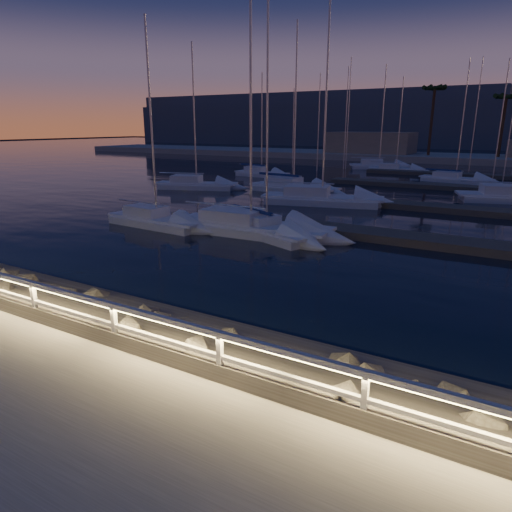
% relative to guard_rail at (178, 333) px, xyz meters
% --- Properties ---
extents(ground, '(400.00, 400.00, 0.00)m').
position_rel_guard_rail_xyz_m(ground, '(0.07, 0.00, -0.77)').
color(ground, '#AAA39A').
rests_on(ground, ground).
extents(harbor_water, '(400.00, 440.00, 0.60)m').
position_rel_guard_rail_xyz_m(harbor_water, '(0.07, 31.22, -1.74)').
color(harbor_water, black).
rests_on(harbor_water, ground).
extents(guard_rail, '(44.11, 0.12, 1.06)m').
position_rel_guard_rail_xyz_m(guard_rail, '(0.00, 0.00, 0.00)').
color(guard_rail, silver).
rests_on(guard_rail, ground).
extents(riprap, '(34.13, 3.20, 1.39)m').
position_rel_guard_rail_xyz_m(riprap, '(-4.10, 1.22, -0.93)').
color(riprap, '#646056').
rests_on(riprap, ground).
extents(floating_docks, '(22.00, 36.00, 0.40)m').
position_rel_guard_rail_xyz_m(floating_docks, '(0.07, 32.50, -1.17)').
color(floating_docks, '#534D45').
rests_on(floating_docks, ground).
extents(far_shore, '(160.00, 14.00, 5.20)m').
position_rel_guard_rail_xyz_m(far_shore, '(-0.06, 74.05, -0.48)').
color(far_shore, '#AAA39A').
rests_on(far_shore, ground).
extents(palm_left, '(3.00, 3.00, 11.20)m').
position_rel_guard_rail_xyz_m(palm_left, '(-7.93, 72.00, 9.36)').
color(palm_left, '#483321').
rests_on(palm_left, ground).
extents(palm_center, '(3.00, 3.00, 9.70)m').
position_rel_guard_rail_xyz_m(palm_center, '(2.07, 73.00, 8.01)').
color(palm_center, '#483321').
rests_on(palm_center, ground).
extents(distant_hills, '(230.00, 37.50, 18.00)m').
position_rel_guard_rail_xyz_m(distant_hills, '(-22.06, 133.69, 3.96)').
color(distant_hills, '#394558').
rests_on(distant_hills, ground).
extents(sailboat_a, '(6.68, 2.44, 11.23)m').
position_rel_guard_rail_xyz_m(sailboat_a, '(-12.23, 12.63, -0.96)').
color(sailboat_a, silver).
rests_on(sailboat_a, ground).
extents(sailboat_b, '(6.85, 4.21, 11.33)m').
position_rel_guard_rail_xyz_m(sailboat_b, '(-5.61, 13.80, -0.98)').
color(sailboat_b, silver).
rests_on(sailboat_b, ground).
extents(sailboat_c, '(8.90, 3.10, 14.87)m').
position_rel_guard_rail_xyz_m(sailboat_c, '(-6.64, 13.72, -0.92)').
color(sailboat_c, silver).
rests_on(sailboat_c, ground).
extents(sailboat_e, '(7.59, 4.45, 12.59)m').
position_rel_guard_rail_xyz_m(sailboat_e, '(-20.12, 26.60, -0.93)').
color(sailboat_e, silver).
rests_on(sailboat_e, ground).
extents(sailboat_f, '(9.08, 4.57, 14.91)m').
position_rel_guard_rail_xyz_m(sailboat_f, '(-6.97, 24.48, -0.90)').
color(sailboat_f, silver).
rests_on(sailboat_f, ground).
extents(sailboat_i, '(6.70, 2.61, 11.19)m').
position_rel_guard_rail_xyz_m(sailboat_i, '(-20.11, 38.79, -0.96)').
color(sailboat_i, silver).
rests_on(sailboat_i, ground).
extents(sailboat_j, '(8.33, 3.35, 13.82)m').
position_rel_guard_rail_xyz_m(sailboat_j, '(-11.53, 29.22, -0.92)').
color(sailboat_j, silver).
rests_on(sailboat_j, ground).
extents(sailboat_k, '(7.24, 3.17, 11.90)m').
position_rel_guard_rail_xyz_m(sailboat_k, '(-0.29, 44.11, -0.98)').
color(sailboat_k, silver).
rests_on(sailboat_k, ground).
extents(sailboat_m, '(7.94, 4.87, 13.21)m').
position_rel_guard_rail_xyz_m(sailboat_m, '(-11.26, 54.92, -0.91)').
color(sailboat_m, silver).
rests_on(sailboat_m, ground).
extents(sailboat_n, '(6.82, 2.88, 11.27)m').
position_rel_guard_rail_xyz_m(sailboat_n, '(-8.21, 51.77, -0.98)').
color(sailboat_n, silver).
rests_on(sailboat_n, ground).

